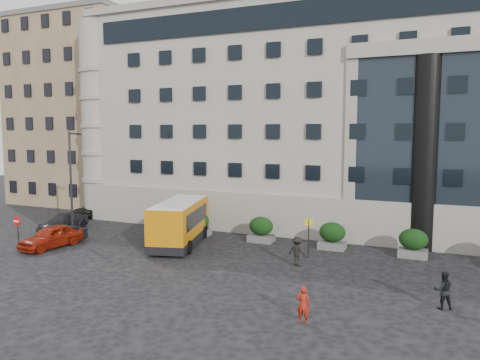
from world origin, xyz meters
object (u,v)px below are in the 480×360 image
Objects in this scene: hedge_d at (413,243)px; pedestrian_a at (303,305)px; no_entry_sign at (17,226)px; parked_car_d at (94,210)px; minibus at (180,221)px; pedestrian_c at (297,251)px; parked_car_b at (60,236)px; parked_car_c at (63,222)px; pedestrian_b at (443,290)px; hedge_c at (332,236)px; red_truck at (124,193)px; bus_stop_sign at (309,231)px; hedge_b at (261,229)px; street_lamp at (72,181)px; hedge_a at (198,224)px; parked_car_a at (51,237)px.

hedge_d is 13.30m from pedestrian_a.
parked_car_d is (-4.00, 12.09, -1.03)m from no_entry_sign.
minibus is 15.29m from pedestrian_a.
pedestrian_c is (22.34, -8.01, 0.25)m from parked_car_d.
pedestrian_a is at bearing -105.69° from hedge_d.
pedestrian_c is (-6.26, -4.76, -0.06)m from hedge_d.
pedestrian_a reaches higher than parked_car_b.
pedestrian_a is (21.00, -3.96, -0.85)m from no_entry_sign.
parked_car_c is at bearing -68.18° from parked_car_d.
no_entry_sign is at bearing -16.75° from pedestrian_b.
hedge_d is 7.86m from pedestrian_c.
hedge_c is at bearing 1.71° from minibus.
hedge_d is 29.50m from red_truck.
no_entry_sign is 2.87m from parked_car_b.
hedge_c is at bearing 180.00° from hedge_d.
red_truck is at bearing 154.92° from bus_stop_sign.
parked_car_c is at bearing -169.94° from hedge_b.
street_lamp is 3.45× the size of no_entry_sign.
hedge_a is at bearing -43.64° from pedestrian_b.
red_truck reaches higher than parked_car_d.
pedestrian_b reaches higher than parked_car_b.
parked_car_c is 2.89× the size of pedestrian_a.
no_entry_sign reaches higher than hedge_b.
street_lamp is 4.59× the size of pedestrian_c.
parked_car_c is (1.99, -10.53, -0.96)m from red_truck.
parked_car_a is (5.37, -15.07, -0.86)m from red_truck.
hedge_d is 28.79m from parked_car_d.
hedge_a is at bearing 49.04° from parked_car_b.
parked_car_d is at bearing 108.30° from no_entry_sign.
hedge_a is 1.15× the size of pedestrian_a.
red_truck is 3.50× the size of pedestrian_b.
hedge_c is 1.00× the size of hedge_d.
no_entry_sign is at bearing -148.10° from hedge_b.
parked_car_d is at bearing -7.99° from pedestrian_c.
no_entry_sign reaches higher than parked_car_b.
hedge_a is 5.20m from hedge_b.
street_lamp reaches higher than pedestrian_c.
parked_car_d is (-5.50, 9.87, -0.02)m from parked_car_b.
hedge_a is at bearing 180.00° from hedge_b.
pedestrian_b is (28.27, -5.86, 0.20)m from parked_car_c.
minibus is 14.70m from parked_car_d.
pedestrian_a is at bearing -75.94° from bus_stop_sign.
hedge_d is 24.26m from parked_car_a.
no_entry_sign is (-1.06, -4.04, -2.72)m from street_lamp.
bus_stop_sign reaches higher than pedestrian_c.
parked_car_c is at bearing 107.50° from no_entry_sign.
hedge_b is at bearing 31.90° from no_entry_sign.
hedge_c reaches higher than pedestrian_a.
minibus is at bearing 35.28° from parked_car_a.
pedestrian_c is (16.84, 1.85, 0.23)m from parked_car_b.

